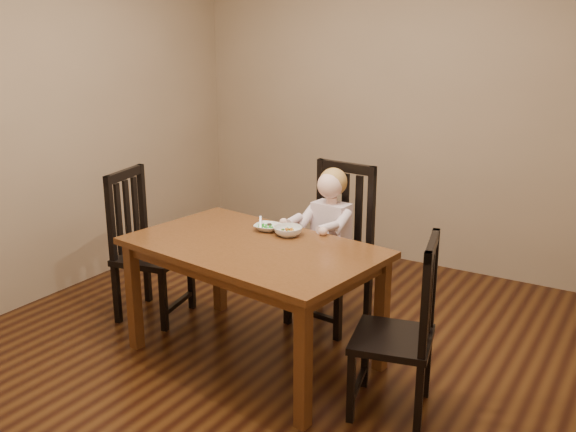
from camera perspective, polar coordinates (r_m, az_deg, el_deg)
The scene contains 9 objects.
room at distance 3.76m, azimuth -0.75°, elevation 6.56°, with size 4.01×4.01×2.71m.
dining_table at distance 3.86m, azimuth -3.14°, elevation -3.77°, with size 1.61×1.09×0.75m.
chair_child at distance 4.44m, azimuth 4.07°, elevation -2.85°, with size 0.52×0.50×1.11m.
chair_left at distance 4.62m, azimuth -12.52°, elevation -2.77°, with size 0.52×0.53×1.05m.
chair_right at distance 3.45m, azimuth 10.12°, elevation -10.01°, with size 0.49×0.51×0.99m.
toddler at distance 4.35m, azimuth 3.70°, elevation -1.26°, with size 0.33×0.41×0.57m, color white, non-canonical shape.
bowl_peas at distance 4.09m, azimuth -1.86°, elevation -1.01°, with size 0.16×0.16×0.04m, color white.
bowl_veg at distance 3.98m, azimuth 0.01°, elevation -1.35°, with size 0.18×0.18×0.06m, color white.
fork at distance 4.09m, azimuth -2.47°, elevation -0.64°, with size 0.08×0.11×0.05m.
Camera 1 is at (1.98, -3.13, 2.00)m, focal length 40.00 mm.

